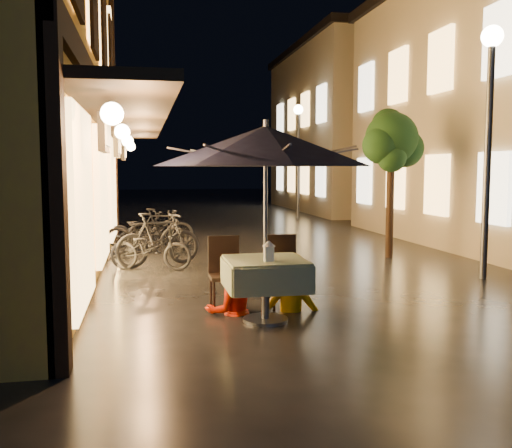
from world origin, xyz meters
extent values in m
plane|color=black|center=(0.00, 0.00, 0.00)|extent=(90.00, 90.00, 0.00)
cube|color=black|center=(-3.47, 4.00, 3.30)|extent=(0.12, 11.00, 0.35)
cube|color=black|center=(-2.90, 4.00, 2.75)|extent=(1.20, 10.50, 0.12)
cube|color=#F0B45E|center=(-3.44, 5.50, 4.60)|extent=(0.10, 0.90, 1.50)
cube|color=#F0B45E|center=(-3.44, 8.00, 4.60)|extent=(0.10, 0.90, 1.50)
cube|color=#F0B45E|center=(-3.44, 0.50, 1.40)|extent=(0.10, 2.20, 2.40)
cube|color=#F0B45E|center=(-3.44, 4.00, 1.40)|extent=(0.10, 2.20, 2.40)
cube|color=#F0B45E|center=(-3.44, 7.50, 1.40)|extent=(0.10, 2.20, 2.40)
cube|color=#F0B45E|center=(3.95, 3.20, 1.50)|extent=(0.10, 1.00, 1.40)
cube|color=#F0B45E|center=(3.95, 3.20, 4.30)|extent=(0.10, 1.00, 1.40)
cube|color=#F0B45E|center=(3.95, 5.40, 1.50)|extent=(0.10, 1.00, 1.40)
cube|color=#F0B45E|center=(3.95, 5.40, 4.30)|extent=(0.10, 1.00, 1.40)
cube|color=#F0B45E|center=(3.95, 7.60, 1.50)|extent=(0.10, 1.00, 1.40)
cube|color=#F0B45E|center=(3.95, 7.60, 4.30)|extent=(0.10, 1.00, 1.40)
cube|color=#F0B45E|center=(3.95, 9.80, 1.50)|extent=(0.10, 1.00, 1.40)
cube|color=#F0B45E|center=(3.95, 9.80, 4.30)|extent=(0.10, 1.00, 1.40)
cube|color=tan|center=(7.50, 18.00, 3.50)|extent=(7.00, 10.00, 7.00)
cube|color=black|center=(7.50, 18.00, 7.15)|extent=(7.30, 10.30, 0.30)
cube|color=#F0B45E|center=(3.95, 14.20, 1.50)|extent=(0.10, 1.00, 1.40)
cube|color=#F0B45E|center=(3.95, 14.20, 4.30)|extent=(0.10, 1.00, 1.40)
cube|color=#F0B45E|center=(3.95, 16.40, 1.50)|extent=(0.10, 1.00, 1.40)
cube|color=#F0B45E|center=(3.95, 16.40, 4.30)|extent=(0.10, 1.00, 1.40)
cube|color=#F0B45E|center=(3.95, 18.60, 1.50)|extent=(0.10, 1.00, 1.40)
cube|color=#F0B45E|center=(3.95, 18.60, 4.30)|extent=(0.10, 1.00, 1.40)
cube|color=#F0B45E|center=(3.95, 20.80, 1.50)|extent=(0.10, 1.00, 1.40)
cube|color=#F0B45E|center=(3.95, 20.80, 4.30)|extent=(0.10, 1.00, 1.40)
cylinder|color=black|center=(2.40, 4.50, 1.10)|extent=(0.16, 0.16, 2.20)
sphere|color=black|center=(2.40, 4.50, 2.50)|extent=(1.10, 1.10, 1.10)
sphere|color=black|center=(2.75, 4.60, 2.30)|extent=(0.80, 0.80, 0.80)
sphere|color=black|center=(2.10, 4.35, 2.35)|extent=(0.76, 0.76, 0.76)
sphere|color=black|center=(2.45, 4.80, 2.80)|extent=(0.70, 0.70, 0.70)
sphere|color=black|center=(2.30, 4.25, 2.10)|extent=(0.60, 0.60, 0.60)
cylinder|color=#59595E|center=(3.00, 2.00, 2.00)|extent=(0.12, 0.12, 4.00)
sphere|color=#FFEEBF|center=(3.00, 2.00, 4.05)|extent=(0.36, 0.36, 0.36)
cylinder|color=#59595E|center=(3.00, 14.00, 2.00)|extent=(0.12, 0.12, 4.00)
sphere|color=#FFEEBF|center=(3.00, 14.00, 4.05)|extent=(0.36, 0.36, 0.36)
cylinder|color=#59595E|center=(-1.24, 0.04, 0.36)|extent=(0.10, 0.10, 0.72)
cylinder|color=#59595E|center=(-1.24, 0.04, 0.02)|extent=(0.56, 0.56, 0.04)
cube|color=#285332|center=(-1.24, 0.04, 0.75)|extent=(0.95, 0.95, 0.06)
cube|color=#285332|center=(-0.77, 0.04, 0.58)|extent=(0.04, 0.95, 0.33)
cube|color=#285332|center=(-1.72, 0.04, 0.58)|extent=(0.04, 0.95, 0.33)
cube|color=#285332|center=(-1.24, 0.51, 0.58)|extent=(0.95, 0.04, 0.33)
cube|color=#285332|center=(-1.24, -0.44, 0.58)|extent=(0.95, 0.04, 0.33)
cylinder|color=#59595E|center=(-1.24, 0.04, 1.15)|extent=(0.05, 0.05, 2.30)
cone|color=black|center=(-1.24, 0.04, 2.15)|extent=(2.69, 2.69, 0.48)
cylinder|color=#59595E|center=(-1.24, 0.04, 2.40)|extent=(0.06, 0.06, 0.12)
cube|color=black|center=(-1.64, 0.69, 0.45)|extent=(0.42, 0.42, 0.05)
cube|color=black|center=(-1.64, 0.88, 0.70)|extent=(0.42, 0.04, 0.55)
cylinder|color=black|center=(-1.82, 0.51, 0.21)|extent=(0.04, 0.04, 0.43)
cylinder|color=black|center=(-1.46, 0.51, 0.21)|extent=(0.04, 0.04, 0.43)
cylinder|color=black|center=(-1.82, 0.87, 0.21)|extent=(0.04, 0.04, 0.43)
cylinder|color=black|center=(-1.46, 0.87, 0.21)|extent=(0.04, 0.04, 0.43)
cube|color=black|center=(-0.84, 0.69, 0.45)|extent=(0.42, 0.42, 0.05)
cube|color=black|center=(-0.84, 0.88, 0.70)|extent=(0.42, 0.04, 0.55)
cylinder|color=black|center=(-1.02, 0.51, 0.21)|extent=(0.04, 0.04, 0.43)
cylinder|color=black|center=(-0.66, 0.51, 0.21)|extent=(0.04, 0.04, 0.43)
cylinder|color=black|center=(-1.02, 0.87, 0.21)|extent=(0.04, 0.04, 0.43)
cylinder|color=black|center=(-0.66, 0.87, 0.21)|extent=(0.04, 0.04, 0.43)
cube|color=white|center=(-1.24, -0.15, 0.87)|extent=(0.11, 0.11, 0.18)
cube|color=#FFD88C|center=(-1.24, -0.15, 0.86)|extent=(0.07, 0.07, 0.12)
cone|color=white|center=(-1.24, -0.15, 0.99)|extent=(0.16, 0.16, 0.07)
imported|color=red|center=(-1.60, 0.55, 0.70)|extent=(0.78, 0.66, 1.41)
imported|color=#CF8900|center=(-0.79, 0.54, 0.74)|extent=(1.03, 0.70, 1.48)
imported|color=black|center=(-2.58, 3.95, 0.41)|extent=(1.64, 1.00, 0.81)
imported|color=black|center=(-2.43, 4.31, 0.52)|extent=(1.79, 1.12, 1.04)
imported|color=black|center=(-2.65, 5.79, 0.48)|extent=(1.86, 0.73, 0.96)
imported|color=black|center=(-2.30, 7.01, 0.47)|extent=(1.56, 0.47, 0.93)
imported|color=black|center=(-2.77, 7.23, 0.42)|extent=(1.71, 1.07, 0.85)
camera|label=1|loc=(-2.69, -6.70, 1.88)|focal=40.00mm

